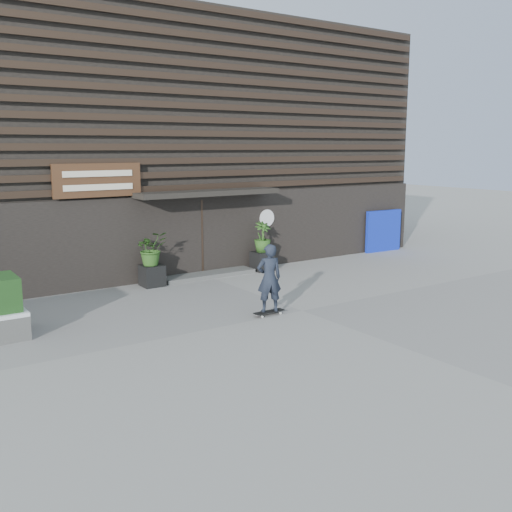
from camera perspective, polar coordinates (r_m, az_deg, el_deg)
ground at (r=14.14m, az=4.51°, el=-5.35°), size 80.00×80.00×0.00m
entrance_step at (r=17.83m, az=-4.77°, el=-1.81°), size 3.00×0.80×0.12m
planter_pot_left at (r=16.77m, az=-10.10°, el=-1.89°), size 0.60×0.60×0.60m
bamboo_left at (r=16.63m, az=-10.18°, el=0.74°), size 0.86×0.75×0.96m
planter_pot_right at (r=18.61m, az=0.62°, el=-0.50°), size 0.60×0.60×0.60m
bamboo_right at (r=18.48m, az=0.62°, el=1.88°), size 0.54×0.54×0.96m
blue_tarp at (r=22.49m, az=12.31°, el=2.41°), size 1.66×0.19×1.55m
building at (r=22.25m, az=-11.87°, el=10.65°), size 18.00×11.00×8.00m
skateboarder at (r=13.52m, az=1.29°, el=-2.19°), size 0.78×0.54×1.69m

